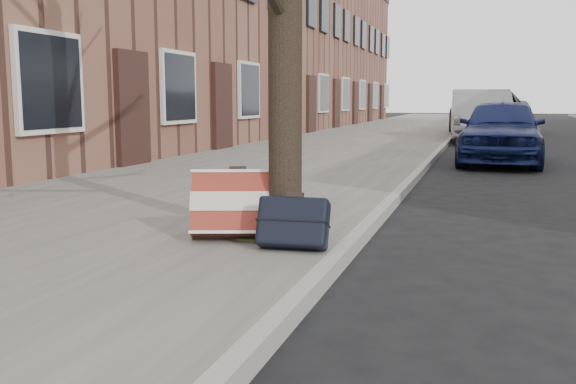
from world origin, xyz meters
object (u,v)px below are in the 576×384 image
(car_near_front, at_px, (502,130))
(car_near_mid, at_px, (481,116))
(suitcase_navy, at_px, (293,222))
(suitcase_red, at_px, (237,205))

(car_near_front, bearing_deg, car_near_mid, 96.68)
(suitcase_navy, height_order, car_near_mid, car_near_mid)
(suitcase_red, bearing_deg, suitcase_navy, -40.32)
(suitcase_navy, relative_size, car_near_front, 0.14)
(car_near_front, bearing_deg, suitcase_navy, -98.05)
(suitcase_red, height_order, suitcase_navy, suitcase_red)
(suitcase_red, height_order, car_near_mid, car_near_mid)
(suitcase_navy, bearing_deg, suitcase_red, 153.77)
(suitcase_red, height_order, car_near_front, car_near_front)
(suitcase_navy, bearing_deg, car_near_mid, 81.56)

